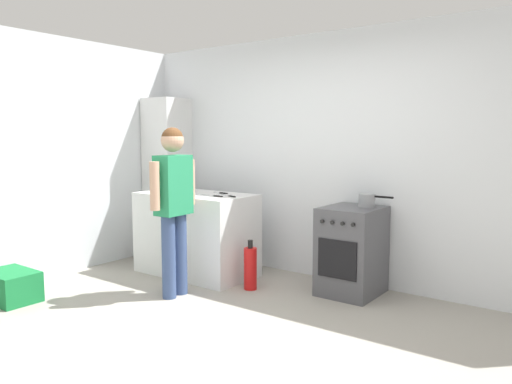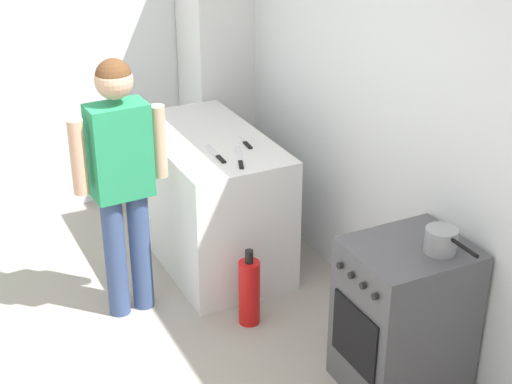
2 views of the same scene
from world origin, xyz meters
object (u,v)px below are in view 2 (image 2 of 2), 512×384
object	(u,v)px
knife_bread	(240,158)
person	(121,169)
pot	(441,240)
larder_cabinet	(216,73)
knife_chef	(216,154)
knife_paring	(246,143)
fire_extinguisher	(249,292)
oven_left	(404,317)

from	to	relation	value
knife_bread	person	bearing A→B (deg)	-93.63
pot	larder_cabinet	distance (m)	2.75
knife_chef	knife_bread	bearing A→B (deg)	42.05
larder_cabinet	person	bearing A→B (deg)	-41.60
pot	knife_paring	world-z (taller)	pot
knife_paring	person	xyz separation A→B (m)	(0.15, -0.87, 0.05)
knife_bread	fire_extinguisher	xyz separation A→B (m)	(0.41, -0.14, -0.69)
knife_chef	person	world-z (taller)	person
pot	fire_extinguisher	size ratio (longest dim) A/B	0.68
knife_bread	knife_chef	xyz separation A→B (m)	(-0.12, -0.11, 0.00)
person	fire_extinguisher	xyz separation A→B (m)	(0.46, 0.60, -0.74)
knife_bread	knife_chef	world-z (taller)	same
knife_bread	person	xyz separation A→B (m)	(-0.05, -0.73, 0.05)
knife_bread	pot	bearing A→B (deg)	17.73
knife_paring	knife_chef	bearing A→B (deg)	-72.60
fire_extinguisher	larder_cabinet	xyz separation A→B (m)	(-1.78, 0.58, 0.78)
knife_chef	person	size ratio (longest dim) A/B	0.19
knife_chef	fire_extinguisher	world-z (taller)	knife_chef
person	knife_paring	bearing A→B (deg)	99.58
oven_left	knife_chef	bearing A→B (deg)	-162.22
knife_chef	larder_cabinet	size ratio (longest dim) A/B	0.16
oven_left	knife_bread	xyz separation A→B (m)	(-1.28, -0.34, 0.48)
pot	person	distance (m)	1.85
larder_cabinet	knife_chef	bearing A→B (deg)	-23.69
oven_left	person	distance (m)	1.79
knife_paring	person	bearing A→B (deg)	-80.42
fire_extinguisher	person	bearing A→B (deg)	-127.40
knife_paring	person	distance (m)	0.88
knife_bread	person	size ratio (longest dim) A/B	0.21
pot	oven_left	bearing A→B (deg)	-135.98
knife_bread	fire_extinguisher	distance (m)	0.81
pot	knife_chef	xyz separation A→B (m)	(-1.50, -0.55, -0.01)
oven_left	larder_cabinet	bearing A→B (deg)	177.79
knife_paring	pot	bearing A→B (deg)	11.01
fire_extinguisher	larder_cabinet	distance (m)	2.03
knife_paring	larder_cabinet	size ratio (longest dim) A/B	0.11
pot	person	xyz separation A→B (m)	(-1.43, -1.17, 0.04)
knife_bread	fire_extinguisher	world-z (taller)	knife_bread
knife_bread	larder_cabinet	distance (m)	1.44
knife_bread	knife_chef	bearing A→B (deg)	-137.95
knife_chef	pot	bearing A→B (deg)	20.06
oven_left	knife_paring	xyz separation A→B (m)	(-1.47, -0.21, 0.48)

